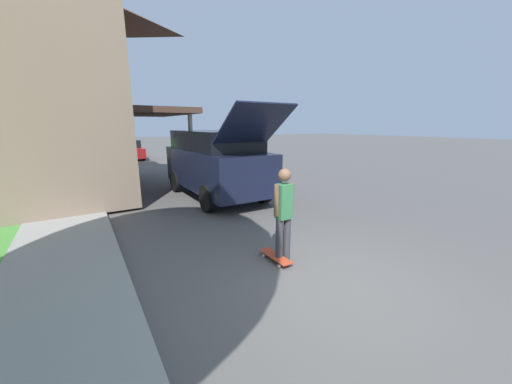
{
  "coord_description": "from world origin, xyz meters",
  "views": [
    {
      "loc": [
        -3.15,
        -2.66,
        2.39
      ],
      "look_at": [
        0.19,
        2.71,
        0.9
      ],
      "focal_mm": 20.0,
      "sensor_mm": 36.0,
      "label": 1
    }
  ],
  "objects_px": {
    "suv_parked": "(215,162)",
    "skateboard": "(276,257)",
    "skateboarder": "(284,211)",
    "car_down_street": "(127,150)"
  },
  "relations": [
    {
      "from": "car_down_street",
      "to": "skateboard",
      "type": "xyz_separation_m",
      "value": [
        -0.22,
        -18.46,
        -0.58
      ]
    },
    {
      "from": "skateboarder",
      "to": "skateboard",
      "type": "xyz_separation_m",
      "value": [
        -0.12,
        0.05,
        -0.85
      ]
    },
    {
      "from": "skateboard",
      "to": "skateboarder",
      "type": "bearing_deg",
      "value": -23.66
    },
    {
      "from": "suv_parked",
      "to": "skateboard",
      "type": "height_order",
      "value": "suv_parked"
    },
    {
      "from": "suv_parked",
      "to": "skateboarder",
      "type": "bearing_deg",
      "value": -100.74
    },
    {
      "from": "suv_parked",
      "to": "skateboarder",
      "type": "height_order",
      "value": "suv_parked"
    },
    {
      "from": "skateboarder",
      "to": "skateboard",
      "type": "relative_size",
      "value": 2.19
    },
    {
      "from": "car_down_street",
      "to": "skateboarder",
      "type": "relative_size",
      "value": 2.57
    },
    {
      "from": "car_down_street",
      "to": "skateboarder",
      "type": "xyz_separation_m",
      "value": [
        -0.1,
        -18.51,
        0.26
      ]
    },
    {
      "from": "suv_parked",
      "to": "skateboard",
      "type": "distance_m",
      "value": 5.19
    }
  ]
}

